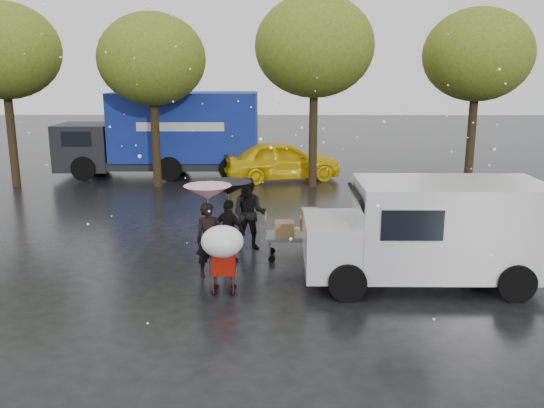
{
  "coord_description": "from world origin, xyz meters",
  "views": [
    {
      "loc": [
        1.1,
        -11.86,
        4.47
      ],
      "look_at": [
        1.01,
        1.0,
        1.43
      ],
      "focal_mm": 38.0,
      "sensor_mm": 36.0,
      "label": 1
    }
  ],
  "objects_px": {
    "person_black": "(229,231)",
    "shopping_cart": "(223,245)",
    "white_van": "(430,231)",
    "yellow_taxi": "(282,160)",
    "vendor_cart": "(300,229)",
    "person_pink": "(209,240)",
    "blue_truck": "(166,134)"
  },
  "relations": [
    {
      "from": "yellow_taxi",
      "to": "person_black",
      "type": "bearing_deg",
      "value": 158.85
    },
    {
      "from": "shopping_cart",
      "to": "blue_truck",
      "type": "xyz_separation_m",
      "value": [
        -3.6,
        13.28,
        0.69
      ]
    },
    {
      "from": "person_black",
      "to": "vendor_cart",
      "type": "height_order",
      "value": "person_black"
    },
    {
      "from": "white_van",
      "to": "yellow_taxi",
      "type": "bearing_deg",
      "value": 104.32
    },
    {
      "from": "shopping_cart",
      "to": "person_black",
      "type": "bearing_deg",
      "value": 91.01
    },
    {
      "from": "vendor_cart",
      "to": "person_pink",
      "type": "bearing_deg",
      "value": -149.72
    },
    {
      "from": "vendor_cart",
      "to": "blue_truck",
      "type": "height_order",
      "value": "blue_truck"
    },
    {
      "from": "person_pink",
      "to": "white_van",
      "type": "distance_m",
      "value": 4.71
    },
    {
      "from": "person_black",
      "to": "vendor_cart",
      "type": "distance_m",
      "value": 1.7
    },
    {
      "from": "shopping_cart",
      "to": "white_van",
      "type": "height_order",
      "value": "white_van"
    },
    {
      "from": "person_pink",
      "to": "person_black",
      "type": "height_order",
      "value": "person_pink"
    },
    {
      "from": "person_black",
      "to": "vendor_cart",
      "type": "xyz_separation_m",
      "value": [
        1.68,
        0.3,
        -0.03
      ]
    },
    {
      "from": "vendor_cart",
      "to": "shopping_cart",
      "type": "xyz_separation_m",
      "value": [
        -1.64,
        -2.35,
        0.34
      ]
    },
    {
      "from": "vendor_cart",
      "to": "shopping_cart",
      "type": "distance_m",
      "value": 2.88
    },
    {
      "from": "person_pink",
      "to": "blue_truck",
      "type": "bearing_deg",
      "value": 80.85
    },
    {
      "from": "person_pink",
      "to": "person_black",
      "type": "xyz_separation_m",
      "value": [
        0.37,
        0.89,
        -0.07
      ]
    },
    {
      "from": "blue_truck",
      "to": "yellow_taxi",
      "type": "height_order",
      "value": "blue_truck"
    },
    {
      "from": "vendor_cart",
      "to": "yellow_taxi",
      "type": "bearing_deg",
      "value": 91.97
    },
    {
      "from": "person_pink",
      "to": "person_black",
      "type": "relative_size",
      "value": 1.09
    },
    {
      "from": "person_black",
      "to": "shopping_cart",
      "type": "bearing_deg",
      "value": 123.15
    },
    {
      "from": "blue_truck",
      "to": "white_van",
      "type": "bearing_deg",
      "value": -57.92
    },
    {
      "from": "person_black",
      "to": "white_van",
      "type": "xyz_separation_m",
      "value": [
        4.31,
        -1.31,
        0.4
      ]
    },
    {
      "from": "blue_truck",
      "to": "person_black",
      "type": "bearing_deg",
      "value": -72.42
    },
    {
      "from": "shopping_cart",
      "to": "blue_truck",
      "type": "bearing_deg",
      "value": 105.15
    },
    {
      "from": "person_pink",
      "to": "blue_truck",
      "type": "xyz_separation_m",
      "value": [
        -3.19,
        12.13,
        0.93
      ]
    },
    {
      "from": "shopping_cart",
      "to": "white_van",
      "type": "xyz_separation_m",
      "value": [
        4.27,
        0.73,
        0.1
      ]
    },
    {
      "from": "white_van",
      "to": "blue_truck",
      "type": "bearing_deg",
      "value": 122.08
    },
    {
      "from": "person_pink",
      "to": "person_black",
      "type": "distance_m",
      "value": 0.97
    },
    {
      "from": "person_black",
      "to": "yellow_taxi",
      "type": "height_order",
      "value": "yellow_taxi"
    },
    {
      "from": "person_black",
      "to": "blue_truck",
      "type": "xyz_separation_m",
      "value": [
        -3.56,
        11.24,
        1.0
      ]
    },
    {
      "from": "person_pink",
      "to": "white_van",
      "type": "height_order",
      "value": "white_van"
    },
    {
      "from": "white_van",
      "to": "blue_truck",
      "type": "height_order",
      "value": "blue_truck"
    }
  ]
}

